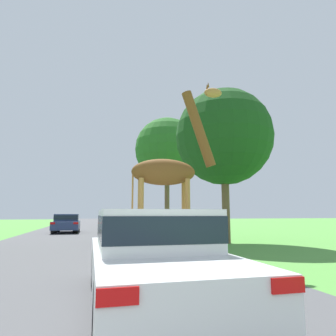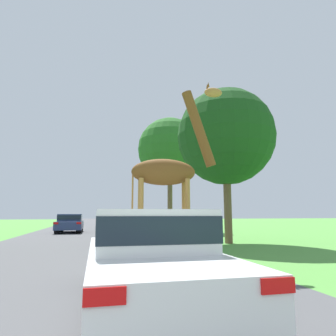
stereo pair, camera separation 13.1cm
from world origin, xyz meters
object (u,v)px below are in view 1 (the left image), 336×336
object	(u,v)px
giraffe_near_road	(171,170)
tree_right_cluster	(224,137)
car_lead_maroon	(151,253)
car_far_ahead	(140,224)
car_queue_right	(67,223)
tree_left_edge	(167,150)
car_queue_left	(126,229)

from	to	relation	value
giraffe_near_road	tree_right_cluster	world-z (taller)	tree_right_cluster
car_lead_maroon	car_far_ahead	xyz separation A→B (m)	(2.07, 13.90, -0.04)
car_queue_right	tree_right_cluster	distance (m)	13.66
giraffe_near_road	car_queue_right	distance (m)	15.66
car_lead_maroon	car_queue_right	world-z (taller)	car_lead_maroon
tree_right_cluster	giraffe_near_road	bearing A→B (deg)	-129.74
giraffe_near_road	tree_left_edge	bearing A→B (deg)	172.21
giraffe_near_road	car_lead_maroon	distance (m)	4.33
car_queue_right	car_queue_left	distance (m)	10.11
car_queue_right	car_far_ahead	xyz separation A→B (m)	(4.68, -4.82, 0.01)
tree_left_edge	car_queue_right	bearing A→B (deg)	-178.38
tree_right_cluster	car_queue_right	bearing A→B (deg)	127.42
car_queue_right	tree_right_cluster	world-z (taller)	tree_right_cluster
car_far_ahead	tree_left_edge	xyz separation A→B (m)	(2.97, 5.04, 5.90)
car_lead_maroon	tree_left_edge	world-z (taller)	tree_left_edge
tree_left_edge	car_queue_left	bearing A→B (deg)	-114.27
car_lead_maroon	car_queue_left	xyz separation A→B (m)	(0.63, 9.15, -0.07)
car_queue_right	car_queue_left	size ratio (longest dim) A/B	0.91
car_queue_right	car_queue_left	world-z (taller)	car_queue_right
car_lead_maroon	car_queue_right	size ratio (longest dim) A/B	1.17
giraffe_near_road	car_queue_left	distance (m)	5.84
car_queue_right	car_queue_left	bearing A→B (deg)	-71.34
giraffe_near_road	tree_left_edge	world-z (taller)	tree_left_edge
car_lead_maroon	car_queue_left	world-z (taller)	car_lead_maroon
car_lead_maroon	car_far_ahead	bearing A→B (deg)	81.53
car_far_ahead	tree_right_cluster	world-z (taller)	tree_right_cluster
car_queue_left	car_far_ahead	bearing A→B (deg)	73.12
car_queue_left	giraffe_near_road	bearing A→B (deg)	-83.04
car_far_ahead	tree_left_edge	world-z (taller)	tree_left_edge
car_queue_left	tree_right_cluster	world-z (taller)	tree_right_cluster
car_queue_left	car_lead_maroon	bearing A→B (deg)	-93.92
car_queue_left	tree_left_edge	xyz separation A→B (m)	(4.42, 9.79, 5.93)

